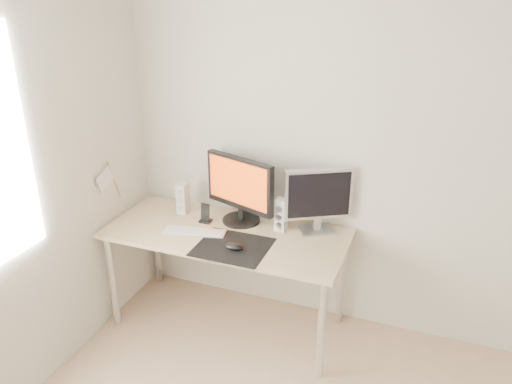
# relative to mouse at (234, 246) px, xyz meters

# --- Properties ---
(wall_back) EXTENTS (3.50, 0.00, 3.50)m
(wall_back) POSITION_rel_mouse_xyz_m (0.79, 0.58, 0.50)
(wall_back) COLOR beige
(wall_back) RESTS_ON ground
(mousepad) EXTENTS (0.45, 0.40, 0.00)m
(mousepad) POSITION_rel_mouse_xyz_m (-0.02, 0.03, -0.02)
(mousepad) COLOR black
(mousepad) RESTS_ON desk
(mouse) EXTENTS (0.12, 0.07, 0.04)m
(mouse) POSITION_rel_mouse_xyz_m (0.00, 0.00, 0.00)
(mouse) COLOR black
(mouse) RESTS_ON mousepad
(desk) EXTENTS (1.60, 0.70, 0.73)m
(desk) POSITION_rel_mouse_xyz_m (-0.14, 0.21, -0.10)
(desk) COLOR #D1B587
(desk) RESTS_ON ground
(main_monitor) EXTENTS (0.53, 0.33, 0.47)m
(main_monitor) POSITION_rel_mouse_xyz_m (-0.11, 0.38, 0.23)
(main_monitor) COLOR black
(main_monitor) RESTS_ON desk
(second_monitor) EXTENTS (0.41, 0.26, 0.43)m
(second_monitor) POSITION_rel_mouse_xyz_m (0.41, 0.43, 0.22)
(second_monitor) COLOR #AAAAAC
(second_monitor) RESTS_ON desk
(speaker_left) EXTENTS (0.07, 0.09, 0.22)m
(speaker_left) POSITION_rel_mouse_xyz_m (-0.55, 0.37, 0.09)
(speaker_left) COLOR white
(speaker_left) RESTS_ON desk
(speaker_right) EXTENTS (0.07, 0.09, 0.22)m
(speaker_right) POSITION_rel_mouse_xyz_m (0.19, 0.36, 0.09)
(speaker_right) COLOR white
(speaker_right) RESTS_ON desk
(keyboard) EXTENTS (0.43, 0.19, 0.02)m
(keyboard) POSITION_rel_mouse_xyz_m (-0.34, 0.12, -0.02)
(keyboard) COLOR silver
(keyboard) RESTS_ON desk
(phone_dock) EXTENTS (0.08, 0.07, 0.14)m
(phone_dock) POSITION_rel_mouse_xyz_m (-0.33, 0.29, 0.02)
(phone_dock) COLOR black
(phone_dock) RESTS_ON desk
(pennant) EXTENTS (0.01, 0.23, 0.29)m
(pennant) POSITION_rel_mouse_xyz_m (-0.93, 0.06, 0.29)
(pennant) COLOR #A57F54
(pennant) RESTS_ON wall_left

